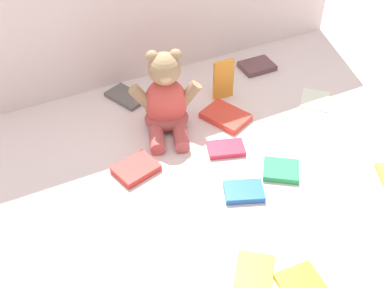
# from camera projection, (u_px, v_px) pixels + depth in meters

# --- Properties ---
(ground_plane) EXTENTS (3.20, 3.20, 0.00)m
(ground_plane) POSITION_uv_depth(u_px,v_px,m) (174.00, 150.00, 1.43)
(ground_plane) COLOR silver
(teddy_bear) EXTENTS (0.21, 0.22, 0.26)m
(teddy_bear) POSITION_uv_depth(u_px,v_px,m) (166.00, 101.00, 1.44)
(teddy_bear) COLOR #D84C47
(teddy_bear) RESTS_ON ground_plane
(book_case_0) EXTENTS (0.14, 0.14, 0.01)m
(book_case_0) POSITION_uv_depth(u_px,v_px,m) (315.00, 99.00, 1.60)
(book_case_0) COLOR white
(book_case_0) RESTS_ON ground_plane
(book_case_2) EXTENTS (0.07, 0.02, 0.14)m
(book_case_2) POSITION_uv_depth(u_px,v_px,m) (223.00, 79.00, 1.58)
(book_case_2) COLOR orange
(book_case_2) RESTS_ON ground_plane
(book_case_3) EXTENTS (0.13, 0.13, 0.01)m
(book_case_3) POSITION_uv_depth(u_px,v_px,m) (255.00, 271.00, 1.12)
(book_case_3) COLOR yellow
(book_case_3) RESTS_ON ground_plane
(book_case_4) EXTENTS (0.12, 0.11, 0.02)m
(book_case_4) POSITION_uv_depth(u_px,v_px,m) (244.00, 192.00, 1.29)
(book_case_4) COLOR blue
(book_case_4) RESTS_ON ground_plane
(book_case_5) EXTENTS (0.12, 0.10, 0.02)m
(book_case_5) POSITION_uv_depth(u_px,v_px,m) (226.00, 149.00, 1.42)
(book_case_5) COLOR #D42A41
(book_case_5) RESTS_ON ground_plane
(book_case_6) EXTENTS (0.14, 0.16, 0.02)m
(book_case_6) POSITION_uv_depth(u_px,v_px,m) (226.00, 116.00, 1.53)
(book_case_6) COLOR red
(book_case_6) RESTS_ON ground_plane
(book_case_7) EXTENTS (0.13, 0.12, 0.02)m
(book_case_7) POSITION_uv_depth(u_px,v_px,m) (281.00, 170.00, 1.35)
(book_case_7) COLOR green
(book_case_7) RESTS_ON ground_plane
(book_case_9) EXTENTS (0.12, 0.09, 0.02)m
(book_case_9) POSITION_uv_depth(u_px,v_px,m) (257.00, 66.00, 1.74)
(book_case_9) COLOR brown
(book_case_9) RESTS_ON ground_plane
(book_case_10) EXTENTS (0.12, 0.15, 0.01)m
(book_case_10) POSITION_uv_depth(u_px,v_px,m) (126.00, 97.00, 1.61)
(book_case_10) COLOR #5C5855
(book_case_10) RESTS_ON ground_plane
(book_case_11) EXTENTS (0.13, 0.11, 0.02)m
(book_case_11) POSITION_uv_depth(u_px,v_px,m) (136.00, 169.00, 1.35)
(book_case_11) COLOR red
(book_case_11) RESTS_ON ground_plane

